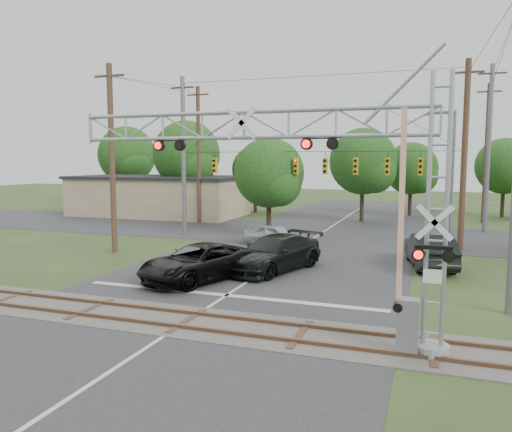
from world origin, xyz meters
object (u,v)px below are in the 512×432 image
(pickup_black, at_px, (199,263))
(commercial_building, at_px, (159,196))
(car_dark, at_px, (275,253))
(traffic_signal_span, at_px, (323,159))
(streetlight, at_px, (450,165))
(sedan_silver, at_px, (275,235))
(crossing_gantry, at_px, (313,181))

(pickup_black, relative_size, commercial_building, 0.35)
(pickup_black, height_order, car_dark, car_dark)
(traffic_signal_span, relative_size, commercial_building, 1.14)
(streetlight, bearing_deg, traffic_signal_span, -136.87)
(car_dark, relative_size, streetlight, 0.66)
(pickup_black, xyz_separation_m, streetlight, (11.19, 20.05, 4.30))
(car_dark, height_order, commercial_building, commercial_building)
(car_dark, relative_size, sedan_silver, 1.48)
(crossing_gantry, height_order, streetlight, streetlight)
(crossing_gantry, xyz_separation_m, traffic_signal_span, (-3.57, 18.37, 0.70))
(sedan_silver, height_order, commercial_building, commercial_building)
(pickup_black, bearing_deg, traffic_signal_span, 97.45)
(sedan_silver, xyz_separation_m, commercial_building, (-16.27, 13.16, 1.28))
(traffic_signal_span, height_order, commercial_building, traffic_signal_span)
(sedan_silver, relative_size, streetlight, 0.45)
(commercial_building, xyz_separation_m, streetlight, (26.93, -3.13, 3.16))
(car_dark, relative_size, commercial_building, 0.36)
(traffic_signal_span, xyz_separation_m, streetlight, (8.10, 7.59, -0.48))
(crossing_gantry, xyz_separation_m, streetlight, (4.53, 25.96, 0.22))
(car_dark, xyz_separation_m, sedan_silver, (-2.13, 6.92, -0.18))
(sedan_silver, bearing_deg, pickup_black, -174.05)
(crossing_gantry, bearing_deg, sedan_silver, 111.03)
(sedan_silver, bearing_deg, car_dark, -153.88)
(crossing_gantry, xyz_separation_m, pickup_black, (-6.66, 5.91, -4.08))
(crossing_gantry, height_order, car_dark, crossing_gantry)
(crossing_gantry, bearing_deg, streetlight, 80.09)
(sedan_silver, bearing_deg, commercial_building, 60.04)
(traffic_signal_span, height_order, car_dark, traffic_signal_span)
(traffic_signal_span, bearing_deg, sedan_silver, -136.39)
(commercial_building, bearing_deg, car_dark, -48.15)
(pickup_black, height_order, commercial_building, commercial_building)
(sedan_silver, relative_size, commercial_building, 0.24)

